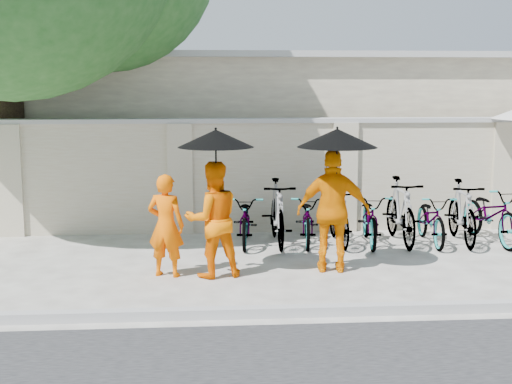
{
  "coord_description": "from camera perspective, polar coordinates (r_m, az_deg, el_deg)",
  "views": [
    {
      "loc": [
        -0.6,
        -9.71,
        2.72
      ],
      "look_at": [
        0.2,
        0.79,
        1.1
      ],
      "focal_mm": 50.0,
      "sensor_mm": 36.0,
      "label": 1
    }
  ],
  "objects": [
    {
      "name": "bike_5",
      "position": [
        12.33,
        11.48,
        -1.51
      ],
      "size": [
        0.57,
        1.88,
        1.12
      ],
      "primitive_type": "imported",
      "rotation": [
        0.0,
        0.0,
        -0.02
      ],
      "color": "#8C8DA8",
      "rests_on": "ground"
    },
    {
      "name": "monk_center",
      "position": [
        10.01,
        -3.47,
        -2.21
      ],
      "size": [
        0.92,
        0.79,
        1.64
      ],
      "primitive_type": "imported",
      "rotation": [
        0.0,
        0.0,
        3.38
      ],
      "color": "#FF7000",
      "rests_on": "ground"
    },
    {
      "name": "bike_0",
      "position": [
        12.04,
        -0.8,
        -2.2
      ],
      "size": [
        0.71,
        1.69,
        0.87
      ],
      "primitive_type": "imported",
      "rotation": [
        0.0,
        0.0,
        -0.09
      ],
      "color": "#8C8DA8",
      "rests_on": "ground"
    },
    {
      "name": "bike_6",
      "position": [
        12.46,
        13.85,
        -2.1
      ],
      "size": [
        0.65,
        1.66,
        0.86
      ],
      "primitive_type": "imported",
      "rotation": [
        0.0,
        0.0,
        -0.05
      ],
      "color": "#8C8DA8",
      "rests_on": "ground"
    },
    {
      "name": "parasol_right",
      "position": [
        10.1,
        6.51,
        4.32
      ],
      "size": [
        1.14,
        1.14,
        1.07
      ],
      "color": "black",
      "rests_on": "ground"
    },
    {
      "name": "compound_wall",
      "position": [
        13.12,
        2.7,
        1.2
      ],
      "size": [
        20.0,
        0.3,
        2.0
      ],
      "primitive_type": "cube",
      "color": "beige",
      "rests_on": "ground"
    },
    {
      "name": "bike_7",
      "position": [
        12.6,
        16.15,
        -1.57
      ],
      "size": [
        0.69,
        1.83,
        1.08
      ],
      "primitive_type": "imported",
      "rotation": [
        0.0,
        0.0,
        -0.11
      ],
      "color": "#8C8DA8",
      "rests_on": "ground"
    },
    {
      "name": "parasol_center",
      "position": [
        9.78,
        -3.24,
        4.3
      ],
      "size": [
        1.05,
        1.05,
        1.16
      ],
      "color": "black",
      "rests_on": "ground"
    },
    {
      "name": "bike_1",
      "position": [
        11.99,
        1.72,
        -1.68
      ],
      "size": [
        0.53,
        1.84,
        1.1
      ],
      "primitive_type": "imported",
      "rotation": [
        0.0,
        0.0,
        -0.01
      ],
      "color": "#8C8DA8",
      "rests_on": "ground"
    },
    {
      "name": "monk_left",
      "position": [
        10.11,
        -7.22,
        -2.67
      ],
      "size": [
        0.62,
        0.5,
        1.46
      ],
      "primitive_type": "imported",
      "rotation": [
        0.0,
        0.0,
        2.82
      ],
      "color": "#FF6300",
      "rests_on": "ground"
    },
    {
      "name": "bike_2",
      "position": [
        12.09,
        4.19,
        -2.17
      ],
      "size": [
        0.77,
        1.71,
        0.87
      ],
      "primitive_type": "imported",
      "rotation": [
        0.0,
        0.0,
        -0.12
      ],
      "color": "#8C8DA8",
      "rests_on": "ground"
    },
    {
      "name": "building_behind",
      "position": [
        16.94,
        4.51,
        4.93
      ],
      "size": [
        14.0,
        6.0,
        3.2
      ],
      "primitive_type": "cube",
      "color": "beige",
      "rests_on": "ground"
    },
    {
      "name": "ground",
      "position": [
        10.1,
        -0.79,
        -6.88
      ],
      "size": [
        80.0,
        80.0,
        0.0
      ],
      "primitive_type": "plane",
      "color": "silver"
    },
    {
      "name": "monk_right",
      "position": [
        10.31,
        6.21,
        -1.53
      ],
      "size": [
        1.1,
        0.58,
        1.78
      ],
      "primitive_type": "imported",
      "rotation": [
        0.0,
        0.0,
        3.0
      ],
      "color": "orange",
      "rests_on": "ground"
    },
    {
      "name": "bike_8",
      "position": [
        12.81,
        18.32,
        -1.69
      ],
      "size": [
        0.85,
        1.95,
        0.99
      ],
      "primitive_type": "imported",
      "rotation": [
        0.0,
        0.0,
        0.1
      ],
      "color": "#8C8DA8",
      "rests_on": "ground"
    },
    {
      "name": "bike_4",
      "position": [
        12.2,
        9.13,
        -2.12
      ],
      "size": [
        0.78,
        1.75,
        0.89
      ],
      "primitive_type": "imported",
      "rotation": [
        0.0,
        0.0,
        -0.12
      ],
      "color": "#8C8DA8",
      "rests_on": "ground"
    },
    {
      "name": "bike_3",
      "position": [
        12.14,
        6.65,
        -1.88
      ],
      "size": [
        0.47,
        1.64,
        0.98
      ],
      "primitive_type": "imported",
      "rotation": [
        0.0,
        0.0,
        0.0
      ],
      "color": "#8C8DA8",
      "rests_on": "ground"
    },
    {
      "name": "kerb",
      "position": [
        8.46,
        -0.06,
        -9.59
      ],
      "size": [
        40.0,
        0.16,
        0.12
      ],
      "primitive_type": "cube",
      "color": "#A2A2A2",
      "rests_on": "ground"
    }
  ]
}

